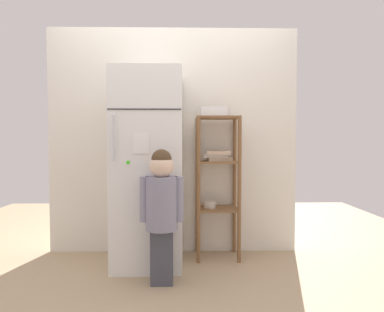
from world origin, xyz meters
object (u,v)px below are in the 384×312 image
Objects in this scene: refrigerator at (149,168)px; child_standing at (162,203)px; pantry_shelf_unit at (217,173)px; fruit_bin at (215,113)px.

refrigerator reaches higher than child_standing.
refrigerator is 0.65m from pantry_shelf_unit.
child_standing is at bearing -129.30° from pantry_shelf_unit.
refrigerator is 0.81m from fruit_bin.
refrigerator reaches higher than fruit_bin.
refrigerator is 1.65× the size of child_standing.
refrigerator is at bearing -166.19° from fruit_bin.
pantry_shelf_unit is (0.63, 0.15, -0.05)m from refrigerator.
fruit_bin is (0.46, 0.60, 0.74)m from child_standing.
refrigerator is 0.52m from child_standing.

